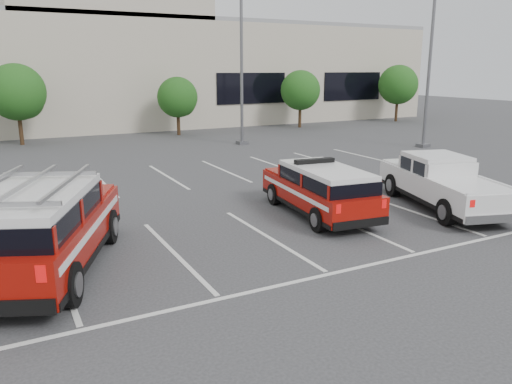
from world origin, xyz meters
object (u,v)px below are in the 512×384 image
(convention_building, at_px, (79,66))
(fire_chief_suv, at_px, (320,193))
(light_pole_right, at_px, (430,57))
(white_pickup, at_px, (442,187))
(tree_mid_left, at_px, (18,94))
(tree_right, at_px, (301,92))
(ladder_suv, at_px, (42,235))
(light_pole_mid, at_px, (242,57))
(tree_mid_right, at_px, (179,99))
(tree_far_right, at_px, (398,86))

(convention_building, relative_size, fire_chief_suv, 11.71)
(light_pole_right, relative_size, white_pickup, 1.73)
(tree_mid_left, relative_size, light_pole_right, 0.47)
(tree_right, xyz_separation_m, light_pole_right, (0.91, -12.05, 2.41))
(convention_building, distance_m, tree_right, 17.96)
(tree_right, xyz_separation_m, ladder_suv, (-20.78, -21.84, -1.87))
(tree_right, bearing_deg, tree_mid_left, 180.00)
(light_pole_mid, bearing_deg, tree_mid_right, 107.52)
(tree_right, bearing_deg, convention_building, 146.63)
(light_pole_mid, bearing_deg, tree_right, 36.77)
(convention_building, xyz_separation_m, light_pole_right, (15.82, -21.86, 0.47))
(tree_mid_right, height_order, light_pole_mid, light_pole_mid)
(tree_mid_right, xyz_separation_m, light_pole_mid, (1.91, -6.05, 2.68))
(tree_far_right, xyz_separation_m, light_pole_right, (-9.09, -12.05, 2.14))
(tree_mid_right, height_order, tree_far_right, tree_far_right)
(fire_chief_suv, bearing_deg, light_pole_mid, 79.52)
(convention_building, relative_size, ladder_suv, 9.73)
(tree_far_right, bearing_deg, tree_mid_left, 180.00)
(light_pole_mid, bearing_deg, fire_chief_suv, -106.93)
(light_pole_mid, bearing_deg, tree_far_right, 18.48)
(ladder_suv, bearing_deg, tree_mid_left, 111.05)
(tree_mid_left, distance_m, tree_far_right, 30.00)
(tree_mid_right, bearing_deg, fire_chief_suv, -97.11)
(tree_far_right, relative_size, light_pole_mid, 0.47)
(tree_far_right, relative_size, light_pole_right, 0.47)
(tree_right, xyz_separation_m, fire_chief_suv, (-12.60, -20.87, -2.06))
(light_pole_mid, relative_size, light_pole_right, 1.00)
(tree_far_right, distance_m, light_pole_right, 15.24)
(convention_building, xyz_separation_m, ladder_suv, (-5.87, -31.66, -3.81))
(convention_building, distance_m, white_pickup, 32.71)
(fire_chief_suv, bearing_deg, tree_right, 65.32)
(tree_far_right, bearing_deg, tree_right, -180.00)
(fire_chief_suv, bearing_deg, ladder_suv, -166.77)
(light_pole_right, bearing_deg, ladder_suv, -155.70)
(tree_far_right, height_order, white_pickup, tree_far_right)
(light_pole_mid, relative_size, fire_chief_suv, 2.00)
(tree_right, relative_size, light_pole_mid, 0.43)
(fire_chief_suv, bearing_deg, convention_building, 100.76)
(light_pole_right, distance_m, white_pickup, 14.40)
(white_pickup, bearing_deg, tree_mid_left, 134.74)
(tree_mid_left, distance_m, white_pickup, 24.94)
(tree_mid_left, height_order, fire_chief_suv, tree_mid_left)
(tree_mid_left, relative_size, tree_right, 1.10)
(fire_chief_suv, relative_size, white_pickup, 0.87)
(white_pickup, bearing_deg, light_pole_right, 63.76)
(fire_chief_suv, distance_m, ladder_suv, 8.24)
(tree_far_right, relative_size, fire_chief_suv, 0.95)
(tree_mid_left, bearing_deg, tree_mid_right, -0.00)
(tree_right, xyz_separation_m, tree_far_right, (10.00, 0.00, 0.27))
(light_pole_mid, height_order, ladder_suv, light_pole_mid)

